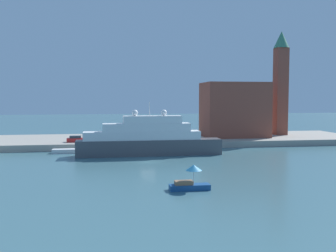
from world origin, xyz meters
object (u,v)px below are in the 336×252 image
object	(u,v)px
bell_tower	(281,79)
parked_car	(76,139)
large_yacht	(148,140)
mooring_bollard	(140,140)
work_barge	(67,151)
harbor_building	(234,110)
small_motorboat	(190,181)
person_figure	(93,139)

from	to	relation	value
bell_tower	parked_car	bearing A→B (deg)	-169.95
large_yacht	mooring_bollard	xyz separation A→B (m)	(-0.62, 9.70, -1.20)
work_barge	parked_car	xyz separation A→B (m)	(1.37, 7.05, 1.58)
work_barge	mooring_bollard	world-z (taller)	mooring_bollard
parked_car	mooring_bollard	world-z (taller)	parked_car
harbor_building	mooring_bollard	size ratio (longest dim) A/B	17.92
work_barge	bell_tower	xyz separation A→B (m)	(52.57, 16.12, 15.41)
work_barge	parked_car	size ratio (longest dim) A/B	1.37
small_motorboat	bell_tower	bearing A→B (deg)	55.26
harbor_building	mooring_bollard	xyz separation A→B (m)	(-24.08, -8.94, -6.25)
large_yacht	small_motorboat	world-z (taller)	large_yacht
harbor_building	parked_car	world-z (taller)	harbor_building
work_barge	person_figure	bearing A→B (deg)	46.80
parked_car	person_figure	bearing A→B (deg)	-24.55
work_barge	mooring_bollard	size ratio (longest dim) A/B	6.51
bell_tower	parked_car	world-z (taller)	bell_tower
large_yacht	work_barge	xyz separation A→B (m)	(-15.68, 5.39, -2.61)
bell_tower	mooring_bollard	bearing A→B (deg)	-162.51
harbor_building	bell_tower	world-z (taller)	bell_tower
work_barge	small_motorboat	bearing A→B (deg)	-62.73
parked_car	mooring_bollard	bearing A→B (deg)	-11.34
small_motorboat	person_figure	world-z (taller)	small_motorboat
parked_car	person_figure	size ratio (longest dim) A/B	2.60
mooring_bollard	bell_tower	bearing A→B (deg)	17.49
large_yacht	parked_car	bearing A→B (deg)	138.98
harbor_building	person_figure	world-z (taller)	harbor_building
bell_tower	person_figure	world-z (taller)	bell_tower
parked_car	person_figure	world-z (taller)	person_figure
bell_tower	mooring_bollard	xyz separation A→B (m)	(-37.51, -11.82, -14.00)
work_barge	bell_tower	bearing A→B (deg)	17.05
harbor_building	person_figure	distance (m)	35.50
person_figure	mooring_bollard	xyz separation A→B (m)	(10.02, -1.07, -0.29)
mooring_bollard	work_barge	bearing A→B (deg)	-164.06
person_figure	bell_tower	bearing A→B (deg)	12.74
mooring_bollard	harbor_building	bearing A→B (deg)	20.37
harbor_building	parked_car	xyz separation A→B (m)	(-37.77, -6.20, -6.08)
large_yacht	bell_tower	distance (m)	44.58
work_barge	harbor_building	bearing A→B (deg)	18.69
person_figure	mooring_bollard	bearing A→B (deg)	-6.09
large_yacht	person_figure	size ratio (longest dim) A/B	17.78
harbor_building	mooring_bollard	distance (m)	26.44
large_yacht	bell_tower	size ratio (longest dim) A/B	1.04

